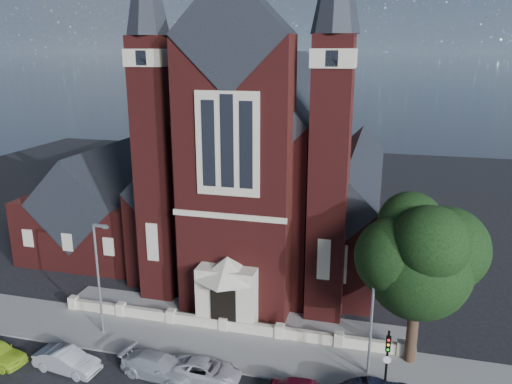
# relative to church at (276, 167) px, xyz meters

# --- Properties ---
(ground) EXTENTS (120.00, 120.00, 0.00)m
(ground) POSITION_rel_church_xyz_m (0.00, -7.94, -8.19)
(ground) COLOR black
(ground) RESTS_ON ground
(pavement_strip) EXTENTS (60.00, 5.00, 0.12)m
(pavement_strip) POSITION_rel_church_xyz_m (0.00, -18.44, -8.19)
(pavement_strip) COLOR slate
(pavement_strip) RESTS_ON ground
(forecourt_paving) EXTENTS (26.00, 3.00, 0.14)m
(forecourt_paving) POSITION_rel_church_xyz_m (0.00, -14.44, -8.19)
(forecourt_paving) COLOR slate
(forecourt_paving) RESTS_ON ground
(forecourt_wall) EXTENTS (24.00, 0.40, 0.90)m
(forecourt_wall) POSITION_rel_church_xyz_m (0.00, -16.44, -8.19)
(forecourt_wall) COLOR beige
(forecourt_wall) RESTS_ON ground
(church) EXTENTS (20.01, 34.90, 29.20)m
(church) POSITION_rel_church_xyz_m (0.00, 0.00, 0.00)
(church) COLOR #501715
(church) RESTS_ON ground
(parish_hall) EXTENTS (12.00, 12.20, 10.24)m
(parish_hall) POSITION_rel_church_xyz_m (-16.00, -4.94, -4.17)
(parish_hall) COLOR #501715
(parish_hall) RESTS_ON ground
(street_tree) EXTENTS (6.40, 6.60, 10.70)m
(street_tree) POSITION_rel_church_xyz_m (12.60, -17.23, -1.23)
(street_tree) COLOR black
(street_tree) RESTS_ON ground
(street_lamp_left) EXTENTS (1.16, 0.22, 8.09)m
(street_lamp_left) POSITION_rel_church_xyz_m (-7.91, -18.94, -3.59)
(street_lamp_left) COLOR gray
(street_lamp_left) RESTS_ON ground
(street_lamp_right) EXTENTS (1.16, 0.22, 8.09)m
(street_lamp_right) POSITION_rel_church_xyz_m (10.09, -18.94, -3.59)
(street_lamp_right) COLOR gray
(street_lamp_right) RESTS_ON ground
(traffic_signal) EXTENTS (0.28, 0.42, 4.00)m
(traffic_signal) POSITION_rel_church_xyz_m (11.00, -20.52, -5.60)
(traffic_signal) COLOR black
(traffic_signal) RESTS_ON ground
(car_silver_a) EXTENTS (4.36, 1.92, 1.39)m
(car_silver_a) POSITION_rel_church_xyz_m (-7.87, -23.22, -7.49)
(car_silver_a) COLOR #9C9EA3
(car_silver_a) RESTS_ON ground
(car_silver_b) EXTENTS (5.06, 2.67, 1.40)m
(car_silver_b) POSITION_rel_church_xyz_m (-2.19, -22.30, -7.49)
(car_silver_b) COLOR #A5A8AD
(car_silver_b) RESTS_ON ground
(car_white_suv) EXTENTS (4.40, 2.06, 1.22)m
(car_white_suv) POSITION_rel_church_xyz_m (0.61, -21.87, -7.58)
(car_white_suv) COLOR silver
(car_white_suv) RESTS_ON ground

